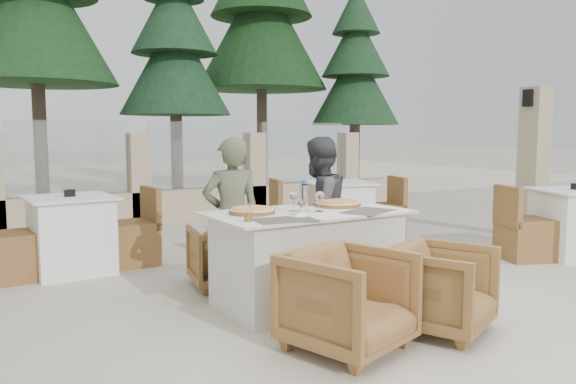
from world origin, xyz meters
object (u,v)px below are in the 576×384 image
pizza_left (252,211)px  beer_glass_left (248,213)px  water_bottle (304,196)px  armchair_far_left (224,256)px  armchair_near_left (348,300)px  beer_glass_right (306,197)px  dining_table (307,258)px  bg_table_a (71,235)px  diner_right (318,211)px  wine_glass_centre (294,200)px  olive_dish (298,213)px  bg_table_b (338,212)px  wine_glass_near (320,200)px  pizza_right (338,203)px  armchair_far_right (315,245)px  diner_left (232,218)px  armchair_near_right (440,289)px  bg_table_c (574,223)px

pizza_left → beer_glass_left: 0.38m
water_bottle → armchair_far_left: water_bottle is taller
armchair_near_left → beer_glass_right: bearing=51.6°
dining_table → water_bottle: (-0.04, -0.02, 0.51)m
bg_table_a → beer_glass_left: bearing=-73.2°
bg_table_a → diner_right: bearing=-43.5°
water_bottle → wine_glass_centre: water_bottle is taller
pizza_left → olive_dish: bearing=-52.3°
water_bottle → armchair_near_left: (-0.27, -0.94, -0.57)m
pizza_left → bg_table_b: size_ratio=0.22×
wine_glass_near → beer_glass_right: (0.10, 0.34, -0.02)m
olive_dish → diner_right: (0.64, 0.66, -0.11)m
bg_table_b → pizza_right: bearing=-110.4°
beer_glass_right → diner_right: (0.25, 0.18, -0.16)m
beer_glass_right → armchair_near_left: (-0.49, -1.24, -0.52)m
water_bottle → olive_dish: water_bottle is taller
armchair_far_left → pizza_left: bearing=93.8°
water_bottle → bg_table_b: water_bottle is taller
pizza_left → diner_right: bearing=22.0°
pizza_right → diner_right: diner_right is taller
dining_table → diner_right: size_ratio=1.17×
armchair_far_right → water_bottle: bearing=58.4°
wine_glass_near → armchair_far_right: size_ratio=0.26×
bg_table_a → armchair_near_left: bearing=-72.2°
armchair_far_right → diner_right: bearing=70.9°
pizza_left → diner_left: bearing=89.8°
armchair_far_left → armchair_near_right: armchair_near_right is taller
water_bottle → beer_glass_left: size_ratio=2.06×
armchair_near_right → diner_left: bearing=96.8°
wine_glass_near → diner_right: (0.35, 0.53, -0.18)m
diner_right → bg_table_c: diner_right is taller
beer_glass_left → diner_left: (0.20, 0.69, -0.15)m
olive_dish → armchair_far_left: (-0.14, 1.04, -0.51)m
diner_right → bg_table_a: (-1.88, 1.63, -0.30)m
diner_right → diner_left: bearing=-21.4°
armchair_far_right → bg_table_c: (2.99, -0.79, 0.06)m
beer_glass_left → beer_glass_right: beer_glass_right is taller
pizza_right → bg_table_b: pizza_right is taller
beer_glass_left → diner_right: bearing=32.0°
armchair_near_left → bg_table_c: size_ratio=0.44×
water_bottle → armchair_far_right: 1.06m
armchair_near_left → bg_table_a: 3.26m
pizza_left → diner_right: 0.95m
armchair_far_left → bg_table_a: (-1.10, 1.25, 0.10)m
pizza_left → bg_table_c: pizza_left is taller
armchair_far_left → bg_table_c: 3.99m
diner_right → armchair_far_right: bearing=-137.4°
pizza_right → armchair_near_right: 1.25m
beer_glass_right → olive_dish: size_ratio=1.35×
beer_glass_right → bg_table_a: (-1.62, 1.82, -0.46)m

